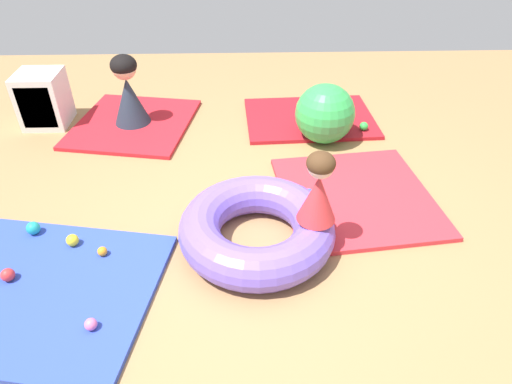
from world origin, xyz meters
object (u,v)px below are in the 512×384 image
at_px(child_in_red, 319,188).
at_px(exercise_ball_large, 325,114).
at_px(adult_seated, 128,91).
at_px(play_ball_orange, 102,251).
at_px(play_ball_blue, 308,195).
at_px(play_ball_teal, 33,228).
at_px(play_ball_pink, 91,324).
at_px(play_ball_yellow, 72,240).
at_px(play_ball_red, 8,275).
at_px(play_ball_green, 364,126).
at_px(inflatable_cushion, 257,228).
at_px(storage_cube, 43,100).

bearing_deg(child_in_red, exercise_ball_large, 38.59).
relative_size(adult_seated, play_ball_orange, 10.60).
height_order(adult_seated, play_ball_blue, adult_seated).
bearing_deg(child_in_red, adult_seated, 89.60).
xyz_separation_m(child_in_red, play_ball_teal, (-2.06, 0.20, -0.47)).
bearing_deg(play_ball_teal, play_ball_blue, 9.49).
bearing_deg(play_ball_teal, play_ball_pink, -53.52).
distance_m(adult_seated, play_ball_yellow, 1.93).
height_order(adult_seated, exercise_ball_large, adult_seated).
relative_size(child_in_red, play_ball_blue, 5.12).
height_order(play_ball_red, play_ball_orange, play_ball_red).
height_order(play_ball_green, play_ball_blue, play_ball_blue).
relative_size(inflatable_cushion, play_ball_green, 12.71).
relative_size(adult_seated, play_ball_yellow, 8.11).
bearing_deg(play_ball_orange, play_ball_green, 38.13).
distance_m(play_ball_orange, play_ball_blue, 1.64).
bearing_deg(inflatable_cushion, exercise_ball_large, 64.88).
relative_size(play_ball_orange, play_ball_teal, 0.68).
height_order(adult_seated, play_ball_teal, adult_seated).
relative_size(play_ball_yellow, storage_cube, 0.16).
bearing_deg(play_ball_red, play_ball_yellow, 45.09).
xyz_separation_m(inflatable_cushion, play_ball_yellow, (-1.33, -0.01, -0.07)).
relative_size(play_ball_pink, play_ball_green, 0.85).
distance_m(child_in_red, play_ball_orange, 1.57).
bearing_deg(play_ball_orange, play_ball_yellow, 154.86).
xyz_separation_m(adult_seated, play_ball_orange, (0.16, -2.02, -0.32)).
bearing_deg(play_ball_yellow, child_in_red, -2.15).
bearing_deg(storage_cube, play_ball_orange, -62.73).
distance_m(play_ball_red, play_ball_orange, 0.61).
bearing_deg(inflatable_cushion, play_ball_yellow, -179.48).
bearing_deg(play_ball_pink, play_ball_blue, 40.29).
relative_size(play_ball_pink, play_ball_blue, 0.73).
height_order(inflatable_cushion, play_ball_teal, inflatable_cushion).
bearing_deg(play_ball_blue, play_ball_pink, -139.71).
xyz_separation_m(play_ball_yellow, play_ball_green, (2.48, 1.65, -0.00)).
bearing_deg(exercise_ball_large, play_ball_orange, -137.69).
relative_size(child_in_red, play_ball_orange, 7.68).
height_order(play_ball_teal, play_ball_green, play_ball_teal).
relative_size(adult_seated, play_ball_green, 8.17).
height_order(child_in_red, play_ball_pink, child_in_red).
xyz_separation_m(play_ball_red, play_ball_teal, (0.00, 0.47, 0.01)).
xyz_separation_m(play_ball_blue, exercise_ball_large, (0.28, 1.05, 0.20)).
distance_m(inflatable_cushion, play_ball_teal, 1.66).
xyz_separation_m(play_ball_orange, play_ball_green, (2.24, 1.76, 0.01)).
relative_size(adult_seated, play_ball_teal, 7.25).
xyz_separation_m(inflatable_cushion, child_in_red, (0.40, -0.08, 0.41)).
distance_m(adult_seated, play_ball_orange, 2.05).
relative_size(adult_seated, play_ball_red, 8.07).
height_order(play_ball_orange, exercise_ball_large, exercise_ball_large).
bearing_deg(adult_seated, inflatable_cushion, 153.45).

